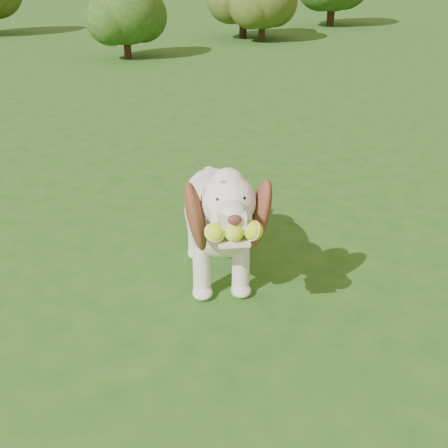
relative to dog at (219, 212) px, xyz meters
name	(u,v)px	position (x,y,z in m)	size (l,w,h in m)	color
ground	(188,243)	(0.05, 0.56, -0.46)	(80.00, 80.00, 0.00)	#1F4F16
dog	(219,212)	(0.00, 0.00, 0.00)	(0.77, 1.29, 0.86)	silver
shrub_c	(125,13)	(2.32, 8.39, 0.38)	(1.38, 1.38, 1.43)	#382314
shrub_d	(263,0)	(5.97, 9.37, 0.47)	(1.53, 1.53, 1.58)	#382314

